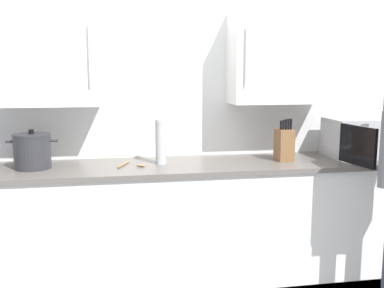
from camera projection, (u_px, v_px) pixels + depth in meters
name	position (u px, v px, depth m)	size (l,w,h in m)	color
back_wall_tiled	(165.00, 96.00, 3.39)	(4.36, 0.44, 2.69)	white
counter_unit	(171.00, 228.00, 3.23)	(3.81, 0.64, 0.95)	white
microwave_oven	(358.00, 138.00, 3.42)	(0.52, 0.70, 0.30)	#B7BABF
stock_pot	(32.00, 151.00, 3.00)	(0.34, 0.25, 0.27)	#2D2D33
knife_block	(284.00, 144.00, 3.29)	(0.11, 0.15, 0.31)	brown
wooden_spoon	(133.00, 165.00, 3.09)	(0.20, 0.19, 0.02)	#A37547
thermos_flask	(161.00, 142.00, 3.14)	(0.08, 0.08, 0.32)	#B7BABF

